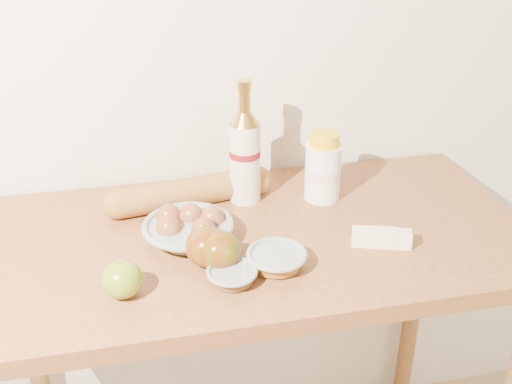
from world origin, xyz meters
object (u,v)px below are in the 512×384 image
Objects in this scene: cream_bottle at (323,168)px; egg_bowl at (189,228)px; bourbon_bottle at (245,154)px; baguette at (190,192)px; table at (253,280)px.

cream_bottle is 0.68× the size of egg_bowl.
bourbon_bottle is at bearing 170.36° from cream_bottle.
cream_bottle is 0.32m from baguette.
baguette is (-0.13, 0.00, -0.09)m from bourbon_bottle.
table is at bearing -147.00° from cream_bottle.
table is 0.25m from baguette.
cream_bottle is 0.41× the size of baguette.
baguette is at bearing 125.87° from table.
bourbon_bottle is 0.19m from cream_bottle.
baguette is (-0.31, 0.03, -0.04)m from cream_bottle.
bourbon_bottle is at bearing 44.44° from egg_bowl.
egg_bowl is at bearing -106.78° from baguette.
egg_bowl is at bearing -160.29° from cream_bottle.
cream_bottle reaches higher than egg_bowl.
bourbon_bottle is 0.71× the size of baguette.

